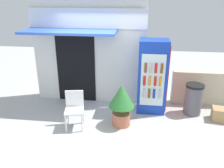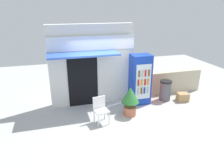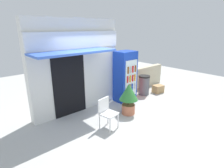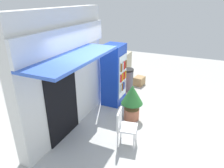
{
  "view_description": "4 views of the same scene",
  "coord_description": "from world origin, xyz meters",
  "views": [
    {
      "loc": [
        0.95,
        -4.71,
        2.98
      ],
      "look_at": [
        0.3,
        0.46,
        0.92
      ],
      "focal_mm": 37.38,
      "sensor_mm": 36.0,
      "label": 1
    },
    {
      "loc": [
        -1.82,
        -5.92,
        3.59
      ],
      "look_at": [
        0.01,
        0.47,
        1.1
      ],
      "focal_mm": 33.74,
      "sensor_mm": 36.0,
      "label": 2
    },
    {
      "loc": [
        -3.4,
        -3.47,
        2.73
      ],
      "look_at": [
        0.11,
        0.46,
        1.05
      ],
      "focal_mm": 28.67,
      "sensor_mm": 36.0,
      "label": 3
    },
    {
      "loc": [
        -4.23,
        -1.37,
        3.21
      ],
      "look_at": [
        0.18,
        0.59,
        1.14
      ],
      "focal_mm": 32.93,
      "sensor_mm": 36.0,
      "label": 4
    }
  ],
  "objects": [
    {
      "name": "ground",
      "position": [
        0.0,
        0.0,
        0.0
      ],
      "size": [
        16.0,
        16.0,
        0.0
      ],
      "primitive_type": "plane",
      "color": "#B2B2AD"
    },
    {
      "name": "storefront_building",
      "position": [
        -0.49,
        1.52,
        1.54
      ],
      "size": [
        3.12,
        1.19,
        2.99
      ],
      "color": "silver",
      "rests_on": "ground"
    },
    {
      "name": "drink_cooler",
      "position": [
        1.28,
        1.01,
        0.95
      ],
      "size": [
        0.75,
        0.64,
        1.91
      ],
      "color": "#1438B2",
      "rests_on": "ground"
    },
    {
      "name": "plastic_chair",
      "position": [
        -0.52,
        -0.02,
        0.51
      ],
      "size": [
        0.49,
        0.49,
        0.86
      ],
      "color": "white",
      "rests_on": "ground"
    },
    {
      "name": "potted_plant_near_shop",
      "position": [
        0.56,
        0.16,
        0.62
      ],
      "size": [
        0.6,
        0.6,
        1.03
      ],
      "color": "#BC6B4C",
      "rests_on": "ground"
    },
    {
      "name": "trash_bin",
      "position": [
        2.35,
        0.95,
        0.41
      ],
      "size": [
        0.46,
        0.46,
        0.81
      ],
      "color": "#595960",
      "rests_on": "ground"
    },
    {
      "name": "stone_boundary_wall",
      "position": [
        3.1,
        1.57,
        0.48
      ],
      "size": [
        2.45,
        0.24,
        0.96
      ],
      "primitive_type": "cube",
      "color": "beige",
      "rests_on": "ground"
    },
    {
      "name": "cardboard_box",
      "position": [
        2.99,
        0.67,
        0.16
      ],
      "size": [
        0.47,
        0.4,
        0.32
      ],
      "primitive_type": "cube",
      "rotation": [
        0.0,
        0.0,
        -0.15
      ],
      "color": "tan",
      "rests_on": "ground"
    }
  ]
}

